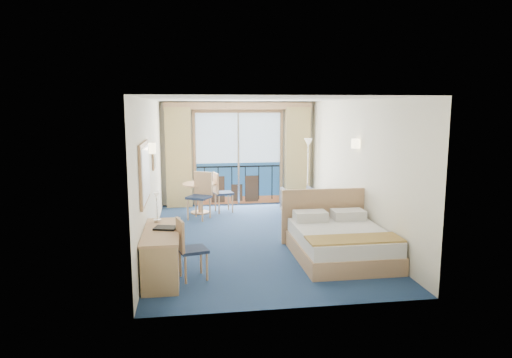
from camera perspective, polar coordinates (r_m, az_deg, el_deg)
name	(u,v)px	position (r m, az deg, el deg)	size (l,w,h in m)	color
floor	(256,237)	(9.11, 0.05, -7.30)	(6.50, 6.50, 0.00)	navy
room_walls	(256,148)	(8.78, 0.05, 3.91)	(4.04, 6.54, 2.72)	white
balcony_door	(238,161)	(12.02, -2.24, 2.24)	(2.36, 0.03, 2.52)	navy
curtain_left	(179,158)	(11.79, -9.65, 2.64)	(0.65, 0.22, 2.55)	tan
curtain_right	(297,156)	(12.12, 5.18, 2.91)	(0.65, 0.22, 2.55)	tan
pelmet	(239,106)	(11.82, -2.19, 9.12)	(3.80, 0.25, 0.18)	tan
mirror	(145,173)	(7.25, -13.74, 0.75)	(0.05, 1.25, 0.95)	tan
wall_print	(154,156)	(9.17, -12.66, 2.79)	(0.04, 0.42, 0.52)	tan
sconce_left	(151,148)	(8.10, -13.03, 3.76)	(0.18, 0.18, 0.18)	beige
sconce_right	(356,144)	(9.12, 12.38, 4.34)	(0.18, 0.18, 0.18)	beige
bed	(339,241)	(7.99, 10.39, -7.64)	(1.65, 1.96, 1.04)	tan
nightstand	(344,221)	(9.27, 11.00, -5.22)	(0.47, 0.44, 0.61)	tan
phone	(346,204)	(9.19, 11.23, -3.13)	(0.19, 0.15, 0.08)	white
armchair	(299,202)	(10.83, 5.37, -2.85)	(0.72, 0.74, 0.68)	#454A54
floor_lamp	(308,155)	(11.75, 6.54, 3.00)	(0.24, 0.24, 1.76)	silver
desk	(161,260)	(6.72, -11.85, -9.90)	(0.54, 1.56, 0.73)	tan
desk_chair	(188,245)	(6.91, -8.53, -8.21)	(0.50, 0.49, 0.93)	#1C2842
folder	(166,228)	(7.07, -11.24, -6.02)	(0.32, 0.24, 0.03)	black
desk_lamp	(157,201)	(7.45, -12.32, -2.68)	(0.12, 0.12, 0.46)	silver
round_table	(199,190)	(11.12, -7.08, -1.43)	(0.81, 0.81, 0.73)	tan
table_chair_a	(220,190)	(11.16, -4.48, -1.38)	(0.50, 0.50, 0.98)	#1C2842
table_chair_b	(201,193)	(10.57, -6.93, -1.70)	(0.63, 0.64, 1.07)	#1C2842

